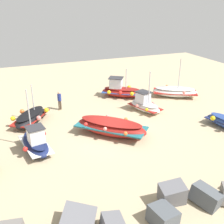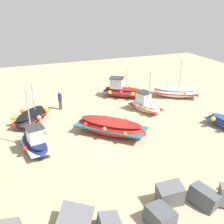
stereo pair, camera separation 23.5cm
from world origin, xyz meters
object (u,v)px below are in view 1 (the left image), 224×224
object	(u,v)px
fishing_boat_6	(121,90)
fishing_boat_1	(31,117)
fishing_boat_0	(111,127)
fishing_boat_5	(145,105)
fishing_boat_4	(35,143)
person_walking	(59,99)
fishing_boat_2	(175,92)

from	to	relation	value
fishing_boat_6	fishing_boat_1	bearing A→B (deg)	52.22
fishing_boat_0	fishing_boat_5	distance (m)	5.00
fishing_boat_0	fishing_boat_4	bearing A→B (deg)	47.50
fishing_boat_4	person_walking	size ratio (longest dim) A/B	2.39
fishing_boat_6	person_walking	xyz separation A→B (m)	(6.06, 1.02, 0.30)
fishing_boat_2	fishing_boat_5	bearing A→B (deg)	55.31
fishing_boat_1	fishing_boat_2	size ratio (longest dim) A/B	0.84
fishing_boat_0	fishing_boat_4	size ratio (longest dim) A/B	1.29
fishing_boat_4	person_walking	distance (m)	6.61
fishing_boat_1	fishing_boat_4	bearing A→B (deg)	33.63
fishing_boat_1	fishing_boat_4	size ratio (longest dim) A/B	0.97
fishing_boat_4	fishing_boat_5	bearing A→B (deg)	98.41
fishing_boat_0	fishing_boat_6	distance (m)	7.64
fishing_boat_2	person_walking	size ratio (longest dim) A/B	2.78
fishing_boat_1	fishing_boat_2	bearing A→B (deg)	129.69
fishing_boat_5	person_walking	distance (m)	7.13
fishing_boat_0	fishing_boat_4	world-z (taller)	fishing_boat_4
fishing_boat_6	fishing_boat_2	bearing A→B (deg)	-166.63
fishing_boat_0	person_walking	distance (m)	6.18
fishing_boat_2	person_walking	xyz separation A→B (m)	(10.87, -0.83, 0.44)
fishing_boat_4	person_walking	bearing A→B (deg)	145.19
fishing_boat_0	fishing_boat_5	bearing A→B (deg)	-101.71
fishing_boat_1	person_walking	size ratio (longest dim) A/B	2.33
fishing_boat_1	fishing_boat_4	distance (m)	4.24
fishing_boat_0	fishing_boat_2	distance (m)	9.78
fishing_boat_0	person_walking	world-z (taller)	person_walking
fishing_boat_5	fishing_boat_0	bearing A→B (deg)	104.20
person_walking	fishing_boat_6	bearing A→B (deg)	-107.34
fishing_boat_0	fishing_boat_5	xyz separation A→B (m)	(-4.13, -2.83, -0.01)
fishing_boat_4	fishing_boat_1	bearing A→B (deg)	167.55
fishing_boat_0	fishing_boat_2	world-z (taller)	fishing_boat_2
fishing_boat_4	fishing_boat_5	world-z (taller)	fishing_boat_4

